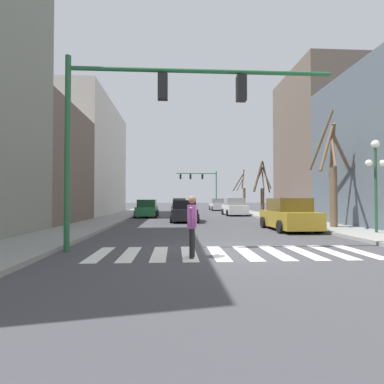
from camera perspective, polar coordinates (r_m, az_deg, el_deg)
name	(u,v)px	position (r m, az deg, el deg)	size (l,w,h in m)	color
ground_plane	(232,253)	(9.57, 7.68, -11.39)	(240.00, 240.00, 0.00)	#424247
sidewalk_left	(5,253)	(10.67, -32.10, -9.75)	(2.77, 90.00, 0.15)	gray
building_row_left	(36,137)	(23.31, -27.52, 9.22)	(6.00, 36.36, 13.38)	gray
crosswalk_stripes	(233,253)	(9.53, 7.73, -11.42)	(8.55, 2.60, 0.01)	white
traffic_signal_near	(151,107)	(10.20, -7.84, 15.71)	(8.74, 0.28, 6.28)	#236038
traffic_signal_far	(202,181)	(50.63, 1.84, 2.16)	(6.82, 0.28, 6.39)	#236038
street_lamp_right_corner	(376,167)	(16.08, 31.57, 4.11)	(0.95, 0.36, 4.22)	#1E4C2D
car_at_intersection	(179,205)	(40.54, -2.47, -2.53)	(2.08, 4.77, 1.76)	#236B38
car_parked_left_near	(234,207)	(30.74, 8.09, -2.91)	(2.15, 4.51, 1.75)	white
car_driving_away_lane	(184,211)	(22.39, -1.56, -3.70)	(2.04, 4.90, 1.59)	black
car_parked_left_far	(217,205)	(43.72, 4.80, -2.46)	(1.98, 4.58, 1.72)	silver
car_parked_left_mid	(289,215)	(16.83, 17.91, -4.25)	(2.12, 4.46, 1.71)	#A38423
car_parked_right_near	(147,209)	(27.75, -8.58, -3.22)	(2.00, 4.11, 1.61)	#236B38
pedestrian_waiting_at_curb	(192,221)	(8.59, 0.03, -5.50)	(0.30, 0.77, 1.77)	black
pedestrian_near_right_corner	(277,206)	(26.56, 15.85, -2.56)	(0.68, 0.23, 1.57)	#4C4C51
street_tree_left_mid	(262,190)	(28.43, 13.18, 0.33)	(2.27, 2.30, 5.11)	#473828
street_tree_left_near	(332,175)	(18.31, 25.18, 3.01)	(2.73, 3.70, 6.44)	brown
street_tree_right_mid	(243,194)	(36.07, 9.69, -0.38)	(1.40, 1.66, 5.06)	brown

